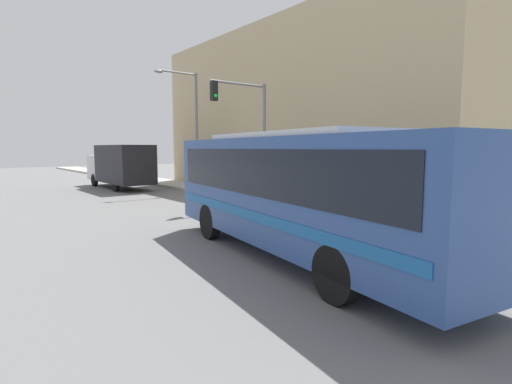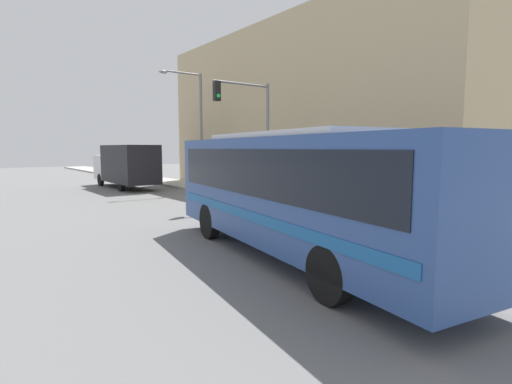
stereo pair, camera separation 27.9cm
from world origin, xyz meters
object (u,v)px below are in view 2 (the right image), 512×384
object	(u,v)px
city_bus	(296,186)
delivery_truck	(126,165)
traffic_light_pole	(251,121)
pedestrian_near_corner	(248,179)
street_lamp	(196,120)
parking_meter	(257,180)
fire_hydrant	(401,212)

from	to	relation	value
city_bus	delivery_truck	size ratio (longest dim) A/B	1.33
traffic_light_pole	pedestrian_near_corner	size ratio (longest dim) A/B	3.56
city_bus	traffic_light_pole	world-z (taller)	traffic_light_pole
traffic_light_pole	street_lamp	xyz separation A→B (m)	(0.77, 7.09, 0.45)
delivery_truck	traffic_light_pole	bearing A→B (deg)	-79.03
traffic_light_pole	parking_meter	bearing A→B (deg)	37.77
city_bus	street_lamp	bearing A→B (deg)	79.26
fire_hydrant	pedestrian_near_corner	xyz separation A→B (m)	(0.98, 10.77, 0.50)
traffic_light_pole	parking_meter	xyz separation A→B (m)	(0.91, 0.71, -3.03)
traffic_light_pole	city_bus	bearing A→B (deg)	-119.69
pedestrian_near_corner	city_bus	bearing A→B (deg)	-120.58
city_bus	traffic_light_pole	bearing A→B (deg)	69.54
street_lamp	fire_hydrant	bearing A→B (deg)	-89.45
delivery_truck	parking_meter	xyz separation A→B (m)	(3.20, -11.09, -0.52)
delivery_truck	parking_meter	distance (m)	11.56
city_bus	delivery_truck	xyz separation A→B (m)	(2.70, 20.54, -0.22)
delivery_truck	traffic_light_pole	xyz separation A→B (m)	(2.29, -11.80, 2.51)
street_lamp	parking_meter	bearing A→B (deg)	-88.70
parking_meter	street_lamp	size ratio (longest dim) A/B	0.19
traffic_light_pole	pedestrian_near_corner	bearing A→B (deg)	56.82
parking_meter	city_bus	bearing A→B (deg)	-121.96
delivery_truck	traffic_light_pole	world-z (taller)	traffic_light_pole
delivery_truck	pedestrian_near_corner	xyz separation A→B (m)	(4.18, -8.91, -0.63)
street_lamp	pedestrian_near_corner	size ratio (longest dim) A/B	4.50
city_bus	parking_meter	size ratio (longest dim) A/B	7.50
traffic_light_pole	pedestrian_near_corner	distance (m)	4.67
city_bus	fire_hydrant	distance (m)	6.11
fire_hydrant	delivery_truck	bearing A→B (deg)	99.23
city_bus	fire_hydrant	xyz separation A→B (m)	(5.89, 0.86, -1.35)
fire_hydrant	parking_meter	xyz separation A→B (m)	(0.00, 8.58, 0.60)
fire_hydrant	parking_meter	bearing A→B (deg)	90.00
delivery_truck	pedestrian_near_corner	size ratio (longest dim) A/B	4.80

